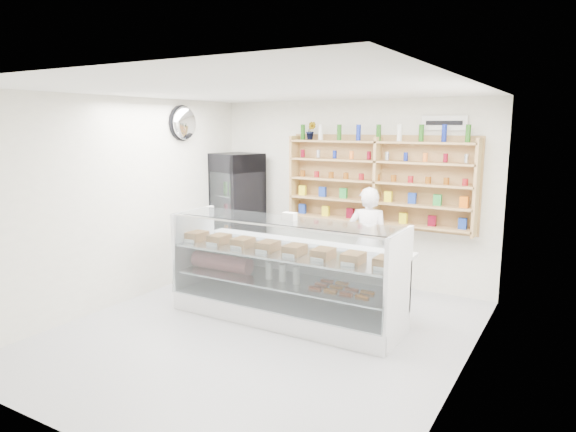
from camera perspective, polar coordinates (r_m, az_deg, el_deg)
The scene contains 8 objects.
room at distance 5.85m, azimuth -2.97°, elevation -0.00°, with size 5.00×5.00×5.00m.
display_counter at distance 6.51m, azimuth -0.31°, elevation -8.42°, with size 2.97×0.89×1.29m.
shop_worker at distance 7.40m, azimuth 8.86°, elevation -2.82°, with size 0.57×0.38×1.57m, color white.
drinks_cooler at distance 8.63m, azimuth -5.69°, elevation 0.44°, with size 0.87×0.85×1.96m.
wall_shelving at distance 7.67m, azimuth 9.87°, elevation 3.74°, with size 2.84×0.28×1.33m.
potted_plant at distance 8.08m, azimuth 2.56°, elevation 9.45°, with size 0.15×0.12×0.28m, color #1E6626.
security_mirror at distance 8.04m, azimuth -11.43°, elevation 10.08°, with size 0.15×0.50×0.50m, color silver.
wall_sign at distance 7.49m, azimuth 16.98°, elevation 9.86°, with size 0.62×0.03×0.20m, color white.
Camera 1 is at (3.17, -4.81, 2.42)m, focal length 32.00 mm.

